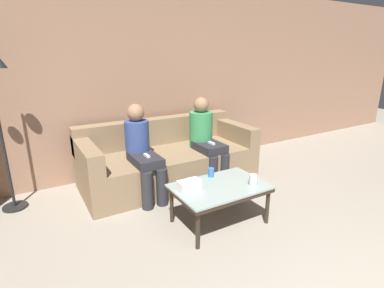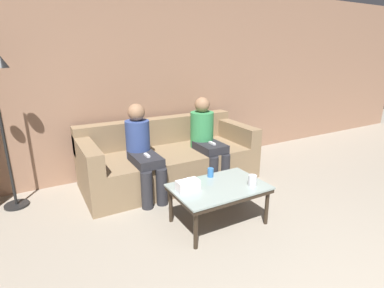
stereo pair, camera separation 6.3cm
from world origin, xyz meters
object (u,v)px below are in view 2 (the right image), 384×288
at_px(coffee_table, 219,190).
at_px(cup_near_right, 211,173).
at_px(seated_person_mid_left, 206,137).
at_px(couch, 169,159).
at_px(cup_near_left, 252,180).
at_px(standing_lamp, 2,119).
at_px(seated_person_left_end, 142,149).
at_px(tissue_box, 188,185).

distance_m(coffee_table, cup_near_right, 0.25).
height_order(cup_near_right, seated_person_mid_left, seated_person_mid_left).
bearing_deg(couch, cup_near_left, -78.82).
bearing_deg(coffee_table, standing_lamp, 141.69).
xyz_separation_m(cup_near_right, seated_person_left_end, (-0.48, 0.75, 0.12)).
height_order(couch, standing_lamp, standing_lamp).
bearing_deg(standing_lamp, cup_near_left, -36.99).
height_order(tissue_box, seated_person_mid_left, seated_person_mid_left).
bearing_deg(cup_near_right, couch, 91.56).
bearing_deg(tissue_box, couch, 73.83).
xyz_separation_m(coffee_table, seated_person_mid_left, (0.48, 1.01, 0.23)).
relative_size(coffee_table, seated_person_mid_left, 0.83).
distance_m(cup_near_right, tissue_box, 0.40).
height_order(standing_lamp, seated_person_left_end, standing_lamp).
distance_m(tissue_box, seated_person_mid_left, 1.24).
bearing_deg(seated_person_mid_left, coffee_table, -115.19).
relative_size(cup_near_left, seated_person_mid_left, 0.10).
bearing_deg(couch, tissue_box, -106.17).
bearing_deg(standing_lamp, seated_person_mid_left, -10.26).
relative_size(cup_near_left, standing_lamp, 0.07).
height_order(cup_near_right, standing_lamp, standing_lamp).
relative_size(standing_lamp, seated_person_mid_left, 1.48).
relative_size(cup_near_left, cup_near_right, 1.14).
bearing_deg(seated_person_mid_left, cup_near_left, -98.86).
xyz_separation_m(coffee_table, standing_lamp, (-1.80, 1.42, 0.64)).
bearing_deg(coffee_table, seated_person_mid_left, 64.81).
distance_m(couch, tissue_box, 1.22).
bearing_deg(couch, standing_lamp, 173.85).
bearing_deg(tissue_box, seated_person_mid_left, 49.98).
bearing_deg(seated_person_left_end, couch, 27.94).
bearing_deg(cup_near_right, tissue_box, -155.84).
bearing_deg(couch, coffee_table, -90.97).
height_order(cup_near_left, seated_person_left_end, seated_person_left_end).
distance_m(cup_near_left, cup_near_right, 0.46).
distance_m(standing_lamp, seated_person_left_end, 1.50).
bearing_deg(seated_person_left_end, cup_near_left, -57.45).
bearing_deg(cup_near_right, standing_lamp, 147.22).
bearing_deg(standing_lamp, cup_near_right, -32.78).
distance_m(couch, cup_near_right, 1.01).
relative_size(coffee_table, cup_near_left, 8.46).
height_order(coffee_table, cup_near_right, cup_near_right).
height_order(couch, tissue_box, couch).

